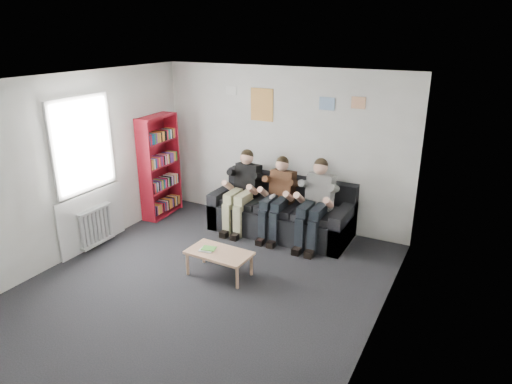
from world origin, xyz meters
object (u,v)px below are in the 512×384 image
sofa (282,214)px  coffee_table (219,255)px  bookshelf (160,166)px  person_right (315,204)px  person_left (242,191)px  person_middle (277,198)px

sofa → coffee_table: size_ratio=2.63×
bookshelf → person_right: size_ratio=1.33×
coffee_table → person_left: person_left is taller
person_middle → person_right: 0.65m
coffee_table → sofa: bearing=84.2°
person_middle → person_right: (0.65, -0.00, 0.02)m
bookshelf → person_middle: bookshelf is taller
sofa → coffee_table: (-0.18, -1.72, -0.01)m
sofa → person_middle: (0.00, -0.21, 0.35)m
coffee_table → person_middle: (0.18, 1.52, 0.36)m
sofa → bookshelf: size_ratio=1.27×
sofa → person_left: (-0.65, -0.21, 0.36)m
sofa → person_left: size_ratio=1.71×
coffee_table → person_left: 1.63m
person_left → person_right: bearing=2.8°
person_right → coffee_table: bearing=-116.3°
sofa → bookshelf: bookshelf is taller
bookshelf → person_right: bookshelf is taller
person_left → person_right: (1.30, -0.00, 0.01)m
coffee_table → person_right: (0.83, 1.51, 0.38)m
bookshelf → person_middle: bearing=-2.1°
sofa → coffee_table: sofa is taller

